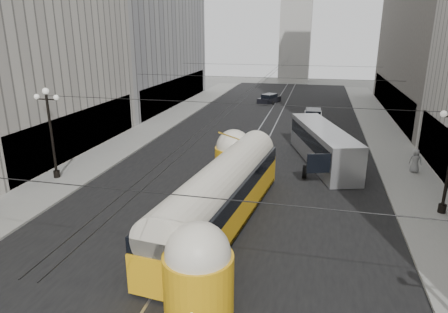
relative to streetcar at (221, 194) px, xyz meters
The scene contains 13 objects.
road 18.68m from the streetcar, 91.54° to the left, with size 20.00×85.00×0.02m, color black.
sidewalk_left 25.44m from the streetcar, 119.51° to the left, with size 4.00×72.00×0.15m, color gray.
sidewalk_right 24.96m from the streetcar, 62.49° to the left, with size 4.00×72.00×0.15m, color gray.
rail_left 18.71m from the streetcar, 93.85° to the left, with size 0.12×85.00×0.04m, color gray.
rail_right 18.67m from the streetcar, 89.23° to the left, with size 0.12×85.00×0.04m, color gray.
distant_tower 67.39m from the streetcar, 90.43° to the left, with size 6.00×6.00×31.36m.
lamppost_left_mid 13.86m from the streetcar, 162.68° to the left, with size 1.86×0.44×6.37m.
catenary 18.05m from the streetcar, 91.25° to the left, with size 25.00×72.00×0.23m.
streetcar is the anchor object (origin of this frame).
city_bus 13.31m from the streetcar, 66.43° to the left, with size 5.65×11.82×2.90m.
sedan_white_far 27.62m from the streetcar, 81.06° to the left, with size 2.00×4.74×1.49m.
sedan_dark_far 38.90m from the streetcar, 93.23° to the left, with size 3.19×4.50×1.31m.
pedestrian_sidewalk_right 16.35m from the streetcar, 42.70° to the left, with size 0.86×0.53×1.76m, color gray.
Camera 1 is at (5.16, -5.31, 10.21)m, focal length 32.00 mm.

